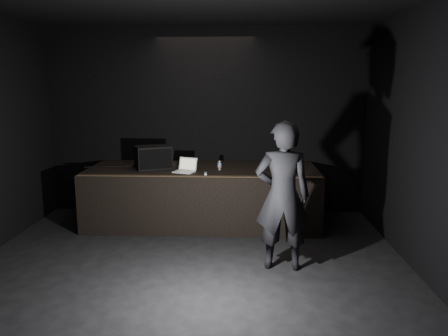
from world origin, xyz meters
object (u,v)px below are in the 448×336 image
object	(u,v)px
stage_riser	(203,196)
laptop	(186,168)
beer_can	(220,165)
person	(283,196)
stage_monitor	(153,157)

from	to	relation	value
stage_riser	laptop	bearing A→B (deg)	-127.18
laptop	beer_can	bearing A→B (deg)	38.95
stage_riser	person	bearing A→B (deg)	-56.97
laptop	person	bearing A→B (deg)	-24.81
stage_monitor	person	size ratio (longest dim) A/B	0.36
beer_can	stage_riser	bearing A→B (deg)	152.73
stage_monitor	laptop	size ratio (longest dim) A/B	1.71
stage_monitor	beer_can	distance (m)	1.17
stage_riser	beer_can	xyz separation A→B (m)	(0.31, -0.16, 0.58)
stage_riser	person	size ratio (longest dim) A/B	2.01
stage_monitor	beer_can	xyz separation A→B (m)	(1.16, -0.09, -0.12)
person	stage_monitor	bearing A→B (deg)	-38.01
stage_riser	stage_monitor	xyz separation A→B (m)	(-0.85, -0.07, 0.70)
laptop	beer_can	distance (m)	0.59
stage_riser	person	xyz separation A→B (m)	(1.23, -1.89, 0.50)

